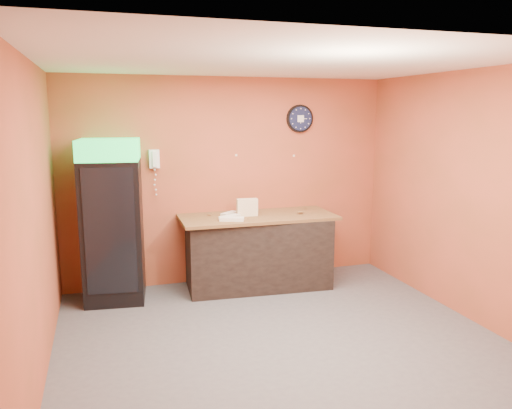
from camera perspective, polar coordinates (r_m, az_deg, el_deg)
name	(u,v)px	position (r m, az deg, el deg)	size (l,w,h in m)	color
floor	(278,337)	(5.44, 2.50, -14.85)	(4.50, 4.50, 0.00)	#47474C
back_wall	(229,181)	(6.89, -3.07, 2.74)	(4.50, 0.02, 2.80)	#BD4E35
left_wall	(36,221)	(4.74, -23.86, -1.69)	(0.02, 4.00, 2.80)	#BD4E35
right_wall	(465,195)	(6.14, 22.78, 0.98)	(0.02, 4.00, 2.80)	#BD4E35
ceiling	(280,62)	(4.94, 2.77, 15.97)	(4.50, 4.00, 0.02)	white
beverage_cooler	(113,224)	(6.37, -15.98, -2.11)	(0.78, 0.79, 2.01)	black
prep_counter	(257,252)	(6.76, 0.17, -5.46)	(1.88, 0.83, 0.94)	black
wall_clock	(300,119)	(7.13, 5.04, 9.75)	(0.39, 0.06, 0.39)	black
wall_phone	(154,159)	(6.63, -11.55, 5.13)	(0.13, 0.11, 0.24)	white
butcher_paper	(257,217)	(6.65, 0.17, -1.40)	(2.06, 0.89, 0.04)	brown
sub_roll_stack	(247,207)	(6.58, -1.01, -0.33)	(0.28, 0.11, 0.23)	#F4E9BD
wrapped_sandwich_left	(230,217)	(6.43, -3.01, -1.44)	(0.29, 0.11, 0.04)	white
wrapped_sandwich_mid	(232,219)	(6.31, -2.78, -1.67)	(0.31, 0.12, 0.04)	white
wrapped_sandwich_right	(229,214)	(6.66, -3.06, -1.05)	(0.26, 0.10, 0.04)	white
kitchen_tool	(248,212)	(6.71, -0.91, -0.85)	(0.06, 0.06, 0.06)	silver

